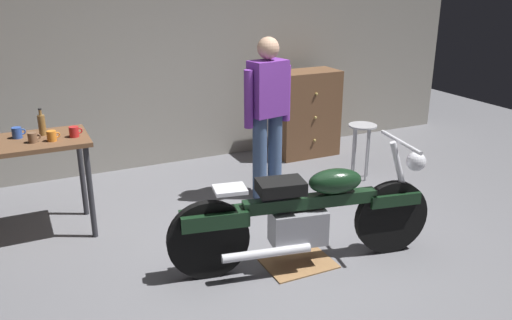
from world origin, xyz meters
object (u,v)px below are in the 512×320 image
(person_standing, at_px, (268,111))
(mug_brown_stoneware, at_px, (33,138))
(mug_red_diner, at_px, (74,132))
(mug_blue_enamel, at_px, (17,133))
(wooden_dresser, at_px, (306,113))
(motorcycle, at_px, (306,213))
(mug_orange_travel, at_px, (52,136))
(bottle, at_px, (42,124))
(shop_stool, at_px, (362,137))

(person_standing, xyz_separation_m, mug_brown_stoneware, (-2.23, -0.03, 0.02))
(mug_red_diner, relative_size, mug_blue_enamel, 0.99)
(person_standing, xyz_separation_m, mug_blue_enamel, (-2.34, 0.17, 0.02))
(person_standing, xyz_separation_m, wooden_dresser, (1.06, 1.00, -0.38))
(motorcycle, distance_m, mug_red_diner, 2.13)
(mug_orange_travel, xyz_separation_m, mug_brown_stoneware, (-0.15, 0.02, -0.00))
(wooden_dresser, distance_m, mug_brown_stoneware, 3.47)
(mug_blue_enamel, distance_m, bottle, 0.21)
(motorcycle, relative_size, mug_blue_enamel, 18.86)
(wooden_dresser, distance_m, bottle, 3.33)
(shop_stool, distance_m, mug_blue_enamel, 3.57)
(mug_red_diner, relative_size, bottle, 0.47)
(bottle, bearing_deg, mug_red_diner, -35.48)
(person_standing, height_order, wooden_dresser, person_standing)
(shop_stool, relative_size, bottle, 2.66)
(mug_blue_enamel, bearing_deg, mug_orange_travel, -39.60)
(bottle, bearing_deg, motorcycle, -41.46)
(shop_stool, bearing_deg, motorcycle, -138.10)
(mug_orange_travel, relative_size, mug_blue_enamel, 0.95)
(motorcycle, relative_size, wooden_dresser, 1.97)
(shop_stool, bearing_deg, mug_blue_enamel, 177.09)
(mug_blue_enamel, bearing_deg, person_standing, -4.12)
(mug_red_diner, height_order, mug_brown_stoneware, mug_red_diner)
(person_standing, relative_size, bottle, 6.93)
(shop_stool, bearing_deg, mug_red_diner, 179.87)
(mug_red_diner, bearing_deg, mug_blue_enamel, 159.01)
(shop_stool, xyz_separation_m, mug_orange_travel, (-3.27, -0.04, 0.45))
(wooden_dresser, relative_size, mug_red_diner, 9.65)
(mug_orange_travel, bearing_deg, motorcycle, -38.15)
(mug_red_diner, bearing_deg, motorcycle, -42.33)
(motorcycle, relative_size, person_standing, 1.30)
(wooden_dresser, distance_m, mug_red_diner, 3.14)
(motorcycle, xyz_separation_m, mug_orange_travel, (-1.72, 1.35, 0.50))
(wooden_dresser, distance_m, mug_orange_travel, 3.33)
(wooden_dresser, bearing_deg, mug_red_diner, -161.11)
(person_standing, height_order, mug_blue_enamel, person_standing)
(person_standing, xyz_separation_m, shop_stool, (1.20, -0.01, -0.43))
(motorcycle, distance_m, bottle, 2.44)
(person_standing, height_order, shop_stool, person_standing)
(motorcycle, height_order, wooden_dresser, wooden_dresser)
(motorcycle, height_order, mug_orange_travel, motorcycle)
(mug_blue_enamel, bearing_deg, motorcycle, -38.35)
(motorcycle, xyz_separation_m, mug_blue_enamel, (-1.99, 1.57, 0.50))
(motorcycle, distance_m, mug_brown_stoneware, 2.38)
(motorcycle, relative_size, mug_orange_travel, 19.78)
(shop_stool, xyz_separation_m, bottle, (-3.33, 0.18, 0.50))
(shop_stool, height_order, mug_blue_enamel, mug_blue_enamel)
(mug_blue_enamel, height_order, mug_brown_stoneware, mug_blue_enamel)
(motorcycle, xyz_separation_m, mug_red_diner, (-1.53, 1.40, 0.50))
(mug_red_diner, distance_m, mug_orange_travel, 0.19)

